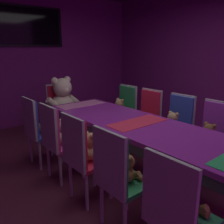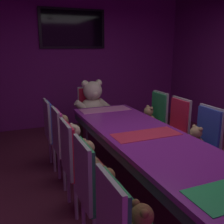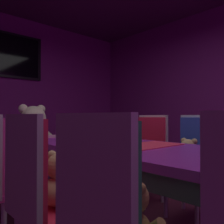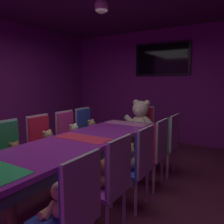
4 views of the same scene
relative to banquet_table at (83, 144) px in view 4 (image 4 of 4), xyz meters
The scene contains 24 objects.
ground_plane 0.66m from the banquet_table, ahead, with size 7.90×7.90×0.00m, color #591E33.
wall_back 3.29m from the banquet_table, 90.00° to the left, with size 5.20×0.12×2.80m, color #721E72.
banquet_table is the anchor object (origin of this frame).
chair_left_1 1.00m from the banquet_table, 145.98° to the right, with size 0.42×0.41×0.98m.
teddy_left_1 0.89m from the banquet_table, 140.82° to the right, with size 0.22×0.28×0.26m.
chair_left_2 0.83m from the banquet_table, behind, with size 0.42×0.41×0.98m.
teddy_left_2 0.69m from the banquet_table, behind, with size 0.26×0.33×0.31m.
chair_left_3 1.01m from the banquet_table, 144.06° to the left, with size 0.42×0.41×0.98m.
teddy_left_3 0.90m from the banquet_table, 138.56° to the left, with size 0.26×0.34×0.32m.
chair_left_4 1.41m from the banquet_table, 126.48° to the left, with size 0.42×0.41×0.98m.
teddy_left_4 1.33m from the banquet_table, 121.41° to the left, with size 0.26×0.33×0.31m.
chair_right_0 1.41m from the banquet_table, 53.95° to the right, with size 0.42×0.41×0.98m.
teddy_right_0 1.33m from the banquet_table, 58.99° to the right, with size 0.24×0.31×0.29m.
chair_right_1 0.99m from the banquet_table, 35.05° to the right, with size 0.42×0.41×0.98m.
teddy_right_1 0.88m from the banquet_table, 40.42° to the right, with size 0.23×0.30×0.28m.
chair_right_2 0.84m from the banquet_table, ahead, with size 0.42×0.41×0.98m.
teddy_right_2 0.69m from the banquet_table, ahead, with size 0.25×0.32×0.30m.
chair_right_3 1.01m from the banquet_table, 34.72° to the left, with size 0.42×0.41×0.98m.
chair_right_4 1.41m from the banquet_table, 53.57° to the left, with size 0.42×0.41×0.98m.
teddy_right_4 1.33m from the banquet_table, 58.63° to the left, with size 0.25×0.33×0.31m.
throne_chair 2.04m from the banquet_table, 90.00° to the left, with size 0.41×0.42×0.98m.
king_teddy_bear 1.87m from the banquet_table, 90.00° to the left, with size 0.71×0.55×0.67m.
wall_tv 3.41m from the banquet_table, 90.00° to the left, with size 1.38×0.06×0.80m.
pendant_light 1.95m from the banquet_table, 89.04° to the left, with size 0.20×0.20×0.20m, color white.
Camera 4 is at (1.86, -2.30, 1.49)m, focal length 35.75 mm.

